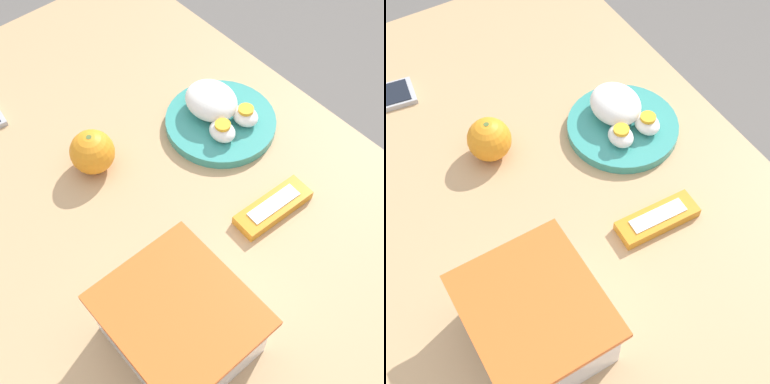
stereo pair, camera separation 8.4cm
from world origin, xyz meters
TOP-DOWN VIEW (x-y plane):
  - ground_plane at (0.00, 0.00)m, footprint 10.00×10.00m
  - table at (0.00, 0.00)m, footprint 1.20×0.72m
  - food_container at (-0.17, 0.13)m, footprint 0.19×0.17m
  - orange_fruit at (0.16, 0.04)m, footprint 0.08×0.08m
  - rice_plate at (0.09, -0.18)m, footprint 0.20×0.20m
  - candy_bar at (-0.10, -0.12)m, footprint 0.05×0.14m

SIDE VIEW (x-z plane):
  - ground_plane at x=0.00m, z-range 0.00..0.00m
  - table at x=0.00m, z-range 0.25..0.98m
  - candy_bar at x=-0.10m, z-range 0.74..0.76m
  - rice_plate at x=0.09m, z-range 0.73..0.80m
  - orange_fruit at x=0.16m, z-range 0.74..0.81m
  - food_container at x=-0.17m, z-range 0.73..0.84m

